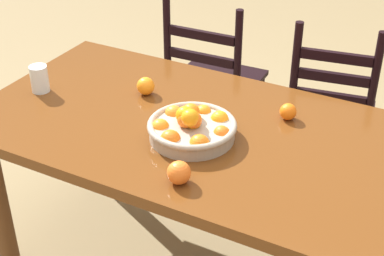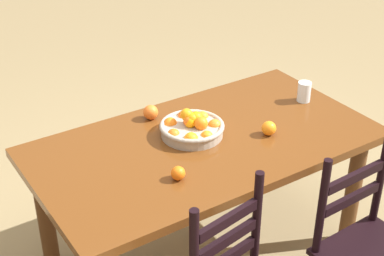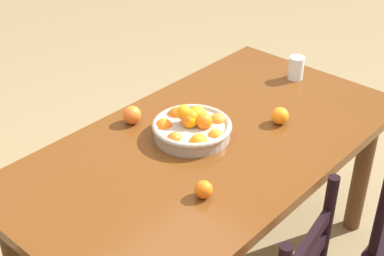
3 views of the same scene
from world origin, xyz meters
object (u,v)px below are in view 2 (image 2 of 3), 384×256
object	(u,v)px
orange_loose_2	(151,112)
drinking_glass	(304,92)
chair_by_cabinet	(370,255)
fruit_bowl	(192,127)
orange_loose_0	(178,173)
dining_table	(205,158)
orange_loose_1	(269,128)

from	to	relation	value
orange_loose_2	drinking_glass	xyz separation A→B (m)	(-0.80, 0.28, 0.02)
chair_by_cabinet	drinking_glass	world-z (taller)	chair_by_cabinet
orange_loose_2	drinking_glass	distance (m)	0.85
fruit_bowl	orange_loose_0	xyz separation A→B (m)	(0.26, 0.28, -0.01)
orange_loose_0	orange_loose_2	size ratio (longest dim) A/B	0.82
dining_table	fruit_bowl	size ratio (longest dim) A/B	5.26
chair_by_cabinet	fruit_bowl	size ratio (longest dim) A/B	2.93
dining_table	chair_by_cabinet	world-z (taller)	chair_by_cabinet
dining_table	orange_loose_0	xyz separation A→B (m)	(0.28, 0.21, 0.13)
orange_loose_1	drinking_glass	size ratio (longest dim) A/B	0.65
chair_by_cabinet	fruit_bowl	xyz separation A→B (m)	(0.34, -0.89, 0.32)
fruit_bowl	orange_loose_2	world-z (taller)	fruit_bowl
chair_by_cabinet	orange_loose_0	bearing A→B (deg)	132.96
drinking_glass	orange_loose_0	bearing A→B (deg)	14.91
fruit_bowl	orange_loose_1	xyz separation A→B (m)	(-0.32, 0.20, -0.01)
chair_by_cabinet	orange_loose_2	distance (m)	1.26
fruit_bowl	orange_loose_2	xyz separation A→B (m)	(0.09, -0.25, -0.01)
dining_table	drinking_glass	distance (m)	0.71
dining_table	drinking_glass	bearing A→B (deg)	-175.77
chair_by_cabinet	orange_loose_2	world-z (taller)	chair_by_cabinet
chair_by_cabinet	orange_loose_0	distance (m)	0.91
chair_by_cabinet	fruit_bowl	distance (m)	1.01
orange_loose_1	fruit_bowl	bearing A→B (deg)	-32.79
chair_by_cabinet	orange_loose_1	world-z (taller)	chair_by_cabinet
chair_by_cabinet	orange_loose_2	size ratio (longest dim) A/B	12.15
dining_table	orange_loose_1	bearing A→B (deg)	156.49
dining_table	fruit_bowl	xyz separation A→B (m)	(0.02, -0.08, 0.15)
fruit_bowl	orange_loose_0	world-z (taller)	fruit_bowl
orange_loose_2	orange_loose_1	bearing A→B (deg)	131.65
dining_table	orange_loose_0	size ratio (longest dim) A/B	26.52
orange_loose_1	orange_loose_2	xyz separation A→B (m)	(0.41, -0.46, 0.00)
fruit_bowl	orange_loose_1	world-z (taller)	fruit_bowl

